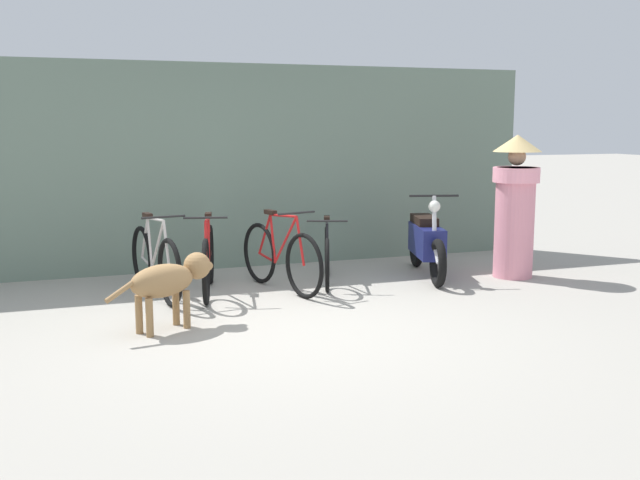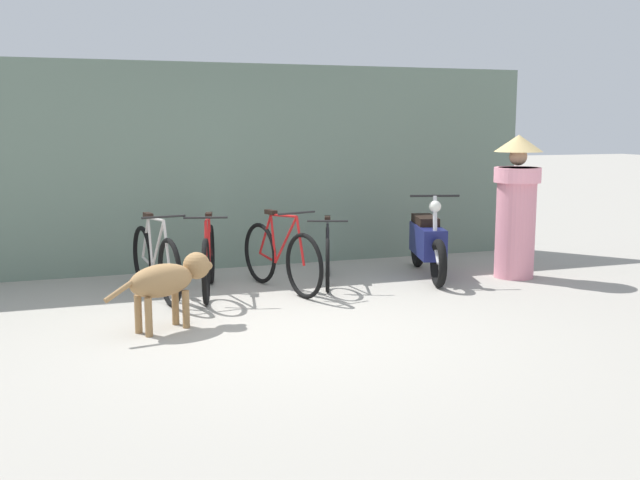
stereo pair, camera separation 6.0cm
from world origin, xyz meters
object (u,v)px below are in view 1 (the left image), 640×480
(bicycle_0, at_px, (155,263))
(bicycle_2, at_px, (281,257))
(bicycle_3, at_px, (327,255))
(bicycle_1, at_px, (208,261))
(stray_dog, at_px, (170,280))
(motorcycle, at_px, (427,243))
(person_in_robes, at_px, (515,203))

(bicycle_0, bearing_deg, bicycle_2, 74.57)
(bicycle_3, bearing_deg, bicycle_1, -67.15)
(bicycle_3, distance_m, stray_dog, 2.47)
(bicycle_0, distance_m, motorcycle, 3.27)
(person_in_robes, bearing_deg, bicycle_2, -49.96)
(bicycle_3, relative_size, motorcycle, 0.85)
(bicycle_0, relative_size, motorcycle, 0.97)
(person_in_robes, bearing_deg, bicycle_0, -50.37)
(motorcycle, distance_m, stray_dog, 3.57)
(bicycle_2, bearing_deg, bicycle_1, -113.32)
(bicycle_2, distance_m, motorcycle, 1.91)
(bicycle_1, distance_m, stray_dog, 1.45)
(bicycle_2, distance_m, person_in_robes, 2.95)
(bicycle_1, distance_m, motorcycle, 2.70)
(bicycle_2, height_order, stray_dog, bicycle_2)
(bicycle_0, bearing_deg, stray_dog, -11.00)
(bicycle_1, bearing_deg, bicycle_3, 107.03)
(stray_dog, bearing_deg, bicycle_1, 38.16)
(bicycle_3, bearing_deg, stray_dog, -35.92)
(bicycle_3, xyz_separation_m, person_in_robes, (2.26, -0.44, 0.59))
(bicycle_0, distance_m, person_in_robes, 4.31)
(bicycle_0, bearing_deg, bicycle_1, 78.08)
(bicycle_3, bearing_deg, person_in_robes, 98.77)
(bicycle_0, height_order, person_in_robes, person_in_robes)
(bicycle_2, relative_size, person_in_robes, 0.94)
(bicycle_0, relative_size, bicycle_1, 1.01)
(motorcycle, xyz_separation_m, stray_dog, (-3.31, -1.33, 0.04))
(bicycle_1, bearing_deg, person_in_robes, 98.32)
(stray_dog, bearing_deg, bicycle_2, 13.44)
(motorcycle, height_order, person_in_robes, person_in_robes)
(bicycle_0, distance_m, bicycle_3, 2.00)
(bicycle_2, height_order, person_in_robes, person_in_robes)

